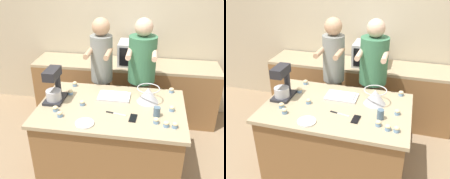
# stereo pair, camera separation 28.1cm
# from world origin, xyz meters

# --- Properties ---
(ground_plane) EXTENTS (16.00, 16.00, 0.00)m
(ground_plane) POSITION_xyz_m (0.00, 0.00, 0.00)
(ground_plane) COLOR #937A5B
(back_wall) EXTENTS (10.00, 0.06, 2.70)m
(back_wall) POSITION_xyz_m (0.00, 1.65, 1.35)
(back_wall) COLOR beige
(back_wall) RESTS_ON ground_plane
(island_counter) EXTENTS (1.59, 1.02, 0.90)m
(island_counter) POSITION_xyz_m (0.00, 0.00, 0.45)
(island_counter) COLOR olive
(island_counter) RESTS_ON ground_plane
(back_counter) EXTENTS (2.80, 0.60, 0.91)m
(back_counter) POSITION_xyz_m (0.00, 1.30, 0.46)
(back_counter) COLOR olive
(back_counter) RESTS_ON ground_plane
(person_left) EXTENTS (0.31, 0.48, 1.71)m
(person_left) POSITION_xyz_m (-0.25, 0.71, 0.93)
(person_left) COLOR brown
(person_left) RESTS_ON ground_plane
(person_right) EXTENTS (0.36, 0.52, 1.72)m
(person_right) POSITION_xyz_m (0.28, 0.71, 0.90)
(person_right) COLOR brown
(person_right) RESTS_ON ground_plane
(stand_mixer) EXTENTS (0.20, 0.30, 0.38)m
(stand_mixer) POSITION_xyz_m (-0.65, 0.03, 1.07)
(stand_mixer) COLOR #232328
(stand_mixer) RESTS_ON island_counter
(mixing_bowl) EXTENTS (0.25, 0.25, 0.17)m
(mixing_bowl) POSITION_xyz_m (0.39, 0.17, 0.99)
(mixing_bowl) COLOR #BCBCC1
(mixing_bowl) RESTS_ON island_counter
(baking_tray) EXTENTS (0.37, 0.23, 0.04)m
(baking_tray) POSITION_xyz_m (-0.00, 0.20, 0.92)
(baking_tray) COLOR silver
(baking_tray) RESTS_ON island_counter
(microwave_oven) EXTENTS (0.46, 0.40, 0.34)m
(microwave_oven) POSITION_xyz_m (0.13, 1.29, 1.08)
(microwave_oven) COLOR #B7B7BC
(microwave_oven) RESTS_ON back_counter
(cell_phone) EXTENTS (0.08, 0.15, 0.01)m
(cell_phone) POSITION_xyz_m (0.26, -0.20, 0.91)
(cell_phone) COLOR black
(cell_phone) RESTS_ON island_counter
(drinking_glass) EXTENTS (0.07, 0.07, 0.11)m
(drinking_glass) POSITION_xyz_m (0.49, -0.12, 0.96)
(drinking_glass) COLOR slate
(drinking_glass) RESTS_ON island_counter
(small_plate) EXTENTS (0.19, 0.19, 0.02)m
(small_plate) POSITION_xyz_m (-0.20, -0.38, 0.91)
(small_plate) COLOR white
(small_plate) RESTS_ON island_counter
(knife) EXTENTS (0.22, 0.06, 0.01)m
(knife) POSITION_xyz_m (0.06, -0.14, 0.91)
(knife) COLOR #BCBCC1
(knife) RESTS_ON island_counter
(cupcake_0) EXTENTS (0.06, 0.06, 0.06)m
(cupcake_0) POSITION_xyz_m (0.49, -0.25, 0.94)
(cupcake_0) COLOR #759EC6
(cupcake_0) RESTS_ON island_counter
(cupcake_1) EXTENTS (0.06, 0.06, 0.06)m
(cupcake_1) POSITION_xyz_m (-0.48, -0.29, 0.94)
(cupcake_1) COLOR #759EC6
(cupcake_1) RESTS_ON island_counter
(cupcake_2) EXTENTS (0.06, 0.06, 0.06)m
(cupcake_2) POSITION_xyz_m (-0.32, -0.03, 0.94)
(cupcake_2) COLOR #759EC6
(cupcake_2) RESTS_ON island_counter
(cupcake_3) EXTENTS (0.06, 0.06, 0.06)m
(cupcake_3) POSITION_xyz_m (0.66, -0.30, 0.94)
(cupcake_3) COLOR #759EC6
(cupcake_3) RESTS_ON island_counter
(cupcake_4) EXTENTS (0.06, 0.06, 0.06)m
(cupcake_4) POSITION_xyz_m (-0.52, 0.19, 0.94)
(cupcake_4) COLOR #759EC6
(cupcake_4) RESTS_ON island_counter
(cupcake_5) EXTENTS (0.06, 0.06, 0.06)m
(cupcake_5) POSITION_xyz_m (-0.56, -0.19, 0.94)
(cupcake_5) COLOR #759EC6
(cupcake_5) RESTS_ON island_counter
(cupcake_6) EXTENTS (0.06, 0.06, 0.06)m
(cupcake_6) POSITION_xyz_m (-0.53, 0.42, 0.94)
(cupcake_6) COLOR #759EC6
(cupcake_6) RESTS_ON island_counter
(cupcake_7) EXTENTS (0.06, 0.06, 0.06)m
(cupcake_7) POSITION_xyz_m (0.65, 0.01, 0.94)
(cupcake_7) COLOR #759EC6
(cupcake_7) RESTS_ON island_counter
(cupcake_8) EXTENTS (0.06, 0.06, 0.06)m
(cupcake_8) POSITION_xyz_m (0.58, -0.29, 0.94)
(cupcake_8) COLOR #759EC6
(cupcake_8) RESTS_ON island_counter
(cupcake_9) EXTENTS (0.06, 0.06, 0.06)m
(cupcake_9) POSITION_xyz_m (0.66, 0.44, 0.94)
(cupcake_9) COLOR #759EC6
(cupcake_9) RESTS_ON island_counter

